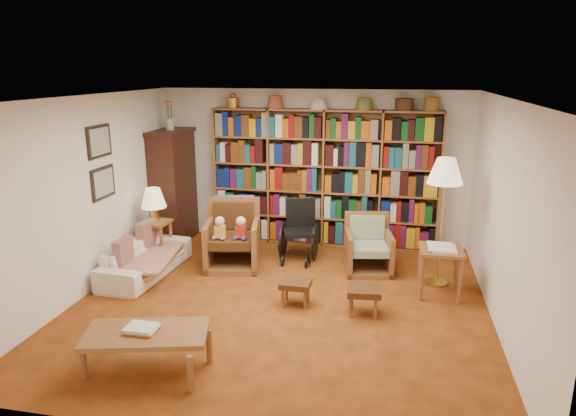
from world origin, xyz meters
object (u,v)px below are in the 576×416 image
(coffee_table, at_px, (147,336))
(side_table_lamp, at_px, (156,232))
(wheelchair, at_px, (299,232))
(side_table_papers, at_px, (441,256))
(armchair_sage, at_px, (369,249))
(footstool_a, at_px, (296,285))
(footstool_b, at_px, (364,293))
(sofa, at_px, (146,259))
(floor_lamp, at_px, (445,176))
(armchair_leather, at_px, (235,238))

(coffee_table, bearing_deg, side_table_lamp, 113.92)
(wheelchair, height_order, side_table_papers, wheelchair)
(armchair_sage, height_order, footstool_a, armchair_sage)
(side_table_papers, height_order, footstool_b, side_table_papers)
(wheelchair, xyz_separation_m, footstool_a, (0.25, -1.59, -0.16))
(coffee_table, bearing_deg, footstool_a, 56.43)
(side_table_lamp, xyz_separation_m, armchair_sage, (3.15, 0.29, -0.14))
(sofa, height_order, coffee_table, sofa)
(floor_lamp, xyz_separation_m, side_table_papers, (-0.01, -0.36, -0.96))
(side_table_papers, bearing_deg, wheelchair, 154.85)
(floor_lamp, bearing_deg, footstool_a, -149.93)
(floor_lamp, bearing_deg, armchair_leather, 177.02)
(coffee_table, bearing_deg, side_table_papers, 39.25)
(footstool_b, bearing_deg, coffee_table, -140.58)
(side_table_lamp, height_order, coffee_table, side_table_lamp)
(side_table_lamp, xyz_separation_m, armchair_leather, (1.20, 0.09, -0.05))
(armchair_leather, bearing_deg, wheelchair, 25.53)
(wheelchair, relative_size, floor_lamp, 0.53)
(sofa, relative_size, footstool_a, 4.32)
(side_table_papers, relative_size, footstool_b, 1.57)
(footstool_a, distance_m, coffee_table, 2.03)
(armchair_sage, height_order, side_table_papers, armchair_sage)
(coffee_table, bearing_deg, footstool_b, 39.42)
(sofa, relative_size, side_table_papers, 2.45)
(floor_lamp, relative_size, coffee_table, 1.37)
(armchair_sage, distance_m, coffee_table, 3.60)
(sofa, bearing_deg, armchair_leather, -55.49)
(side_table_lamp, distance_m, wheelchair, 2.15)
(armchair_sage, height_order, wheelchair, wheelchair)
(armchair_leather, bearing_deg, side_table_lamp, -175.50)
(footstool_b, bearing_deg, side_table_papers, 38.89)
(armchair_sage, distance_m, side_table_papers, 1.19)
(sofa, height_order, armchair_sage, armchair_sage)
(floor_lamp, height_order, footstool_a, floor_lamp)
(armchair_sage, height_order, floor_lamp, floor_lamp)
(side_table_lamp, bearing_deg, footstool_b, -19.92)
(wheelchair, xyz_separation_m, footstool_b, (1.08, -1.67, -0.15))
(armchair_leather, bearing_deg, coffee_table, -89.60)
(armchair_sage, relative_size, side_table_papers, 1.22)
(side_table_lamp, relative_size, footstool_a, 1.65)
(wheelchair, relative_size, side_table_papers, 1.38)
(footstool_a, bearing_deg, sofa, 167.17)
(footstool_b, bearing_deg, wheelchair, 123.03)
(wheelchair, distance_m, side_table_papers, 2.20)
(side_table_lamp, relative_size, floor_lamp, 0.36)
(side_table_lamp, xyz_separation_m, coffee_table, (1.22, -2.75, -0.09))
(sofa, height_order, footstool_a, sofa)
(wheelchair, bearing_deg, footstool_b, -56.97)
(footstool_b, bearing_deg, floor_lamp, 50.03)
(side_table_lamp, bearing_deg, footstool_a, -24.55)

